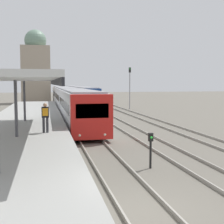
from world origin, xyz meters
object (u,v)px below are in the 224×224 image
(signal_mast_far, at_px, (130,84))
(signal_post_near, at_px, (151,146))
(train_near, at_px, (67,98))
(person_on_platform, at_px, (45,115))
(train_far, at_px, (77,93))

(signal_mast_far, bearing_deg, signal_post_near, -103.61)
(train_near, bearing_deg, person_on_platform, -96.67)
(train_far, bearing_deg, signal_post_near, -92.21)
(signal_mast_far, bearing_deg, train_near, -170.02)
(person_on_platform, height_order, train_far, train_far)
(train_far, height_order, signal_mast_far, signal_mast_far)
(train_near, bearing_deg, train_far, 81.16)
(person_on_platform, relative_size, train_near, 0.04)
(person_on_platform, height_order, signal_mast_far, signal_mast_far)
(person_on_platform, xyz_separation_m, signal_mast_far, (11.84, 25.51, 1.72))
(person_on_platform, height_order, train_near, train_near)
(person_on_platform, bearing_deg, train_far, 82.24)
(train_far, relative_size, signal_post_near, 28.24)
(signal_post_near, bearing_deg, person_on_platform, 132.54)
(train_near, xyz_separation_m, signal_post_near, (1.68, -28.80, -0.77))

